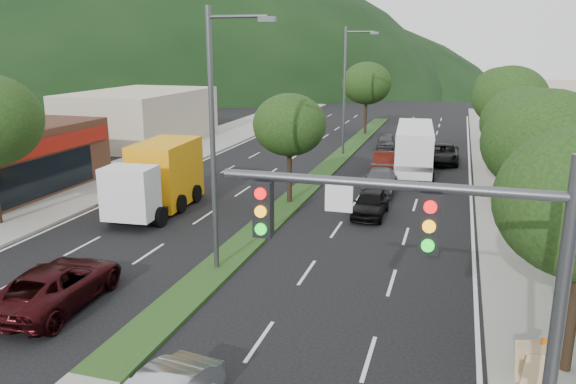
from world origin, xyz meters
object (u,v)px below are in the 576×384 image
(car_queue_a, at_px, (370,203))
(car_queue_e, at_px, (386,141))
(tree_med_near, at_px, (289,125))
(car_queue_b, at_px, (379,181))
(tree_med_far, at_px, (367,83))
(tree_r_e, at_px, (501,91))
(streetlight_near, at_px, (217,130))
(tree_r_b, at_px, (546,143))
(tree_r_c, at_px, (524,123))
(traffic_signal, at_px, (463,283))
(car_queue_c, at_px, (385,163))
(box_truck, at_px, (159,179))
(motorhome, at_px, (414,148))
(tree_r_d, at_px, (510,97))
(suv_maroon, at_px, (57,285))
(streetlight_mid, at_px, (347,85))
(a_frame_sign, at_px, (532,363))
(car_queue_d, at_px, (443,154))

(car_queue_a, distance_m, car_queue_e, 20.08)
(tree_med_near, height_order, car_queue_b, tree_med_near)
(tree_med_far, xyz_separation_m, car_queue_b, (4.45, -21.99, -4.33))
(tree_med_near, relative_size, car_queue_e, 1.67)
(tree_r_e, relative_size, streetlight_near, 0.67)
(tree_r_b, xyz_separation_m, tree_med_near, (-12.00, 6.00, -0.61))
(tree_r_c, distance_m, car_queue_e, 19.72)
(traffic_signal, xyz_separation_m, car_queue_c, (-4.87, 28.55, -3.90))
(tree_r_b, distance_m, box_truck, 18.82)
(car_queue_b, xyz_separation_m, box_truck, (-10.76, -7.18, 1.01))
(tree_r_c, distance_m, motorhome, 10.52)
(tree_r_e, bearing_deg, box_truck, -126.03)
(box_truck, bearing_deg, car_queue_a, -172.95)
(tree_r_d, bearing_deg, streetlight_near, -118.20)
(suv_maroon, xyz_separation_m, car_queue_c, (8.07, 23.47, -0.00))
(streetlight_near, distance_m, car_queue_e, 29.55)
(car_queue_a, distance_m, motorhome, 11.19)
(streetlight_mid, distance_m, car_queue_e, 6.94)
(streetlight_near, height_order, car_queue_c, streetlight_near)
(streetlight_near, height_order, a_frame_sign, streetlight_near)
(tree_med_near, bearing_deg, car_queue_e, 81.26)
(tree_r_b, xyz_separation_m, a_frame_sign, (-0.99, -9.09, -4.22))
(tree_r_d, xyz_separation_m, car_queue_c, (-7.84, -2.99, -4.44))
(box_truck, bearing_deg, tree_r_b, 167.08)
(tree_r_e, xyz_separation_m, streetlight_near, (-11.79, -32.00, 0.69))
(car_queue_a, bearing_deg, car_queue_b, 93.10)
(car_queue_e, bearing_deg, tree_r_c, -67.60)
(streetlight_mid, height_order, car_queue_d, streetlight_mid)
(tree_r_c, distance_m, car_queue_a, 8.88)
(car_queue_e, bearing_deg, motorhome, -76.83)
(tree_med_near, height_order, streetlight_mid, streetlight_mid)
(tree_r_d, relative_size, a_frame_sign, 4.77)
(car_queue_c, height_order, car_queue_d, car_queue_c)
(motorhome, bearing_deg, tree_r_b, -73.81)
(tree_r_d, distance_m, tree_med_near, 16.99)
(tree_r_d, height_order, car_queue_b, tree_r_d)
(streetlight_near, relative_size, suv_maroon, 1.85)
(suv_maroon, bearing_deg, car_queue_b, -117.81)
(car_queue_a, bearing_deg, streetlight_mid, 105.98)
(car_queue_b, bearing_deg, car_queue_a, -89.07)
(motorhome, bearing_deg, car_queue_b, -108.44)
(car_queue_a, xyz_separation_m, box_truck, (-11.00, -2.18, 1.01))
(tree_r_b, height_order, tree_med_near, tree_r_b)
(streetlight_mid, relative_size, suv_maroon, 1.85)
(motorhome, bearing_deg, tree_r_c, -57.63)
(box_truck, bearing_deg, traffic_signal, 129.00)
(tree_med_near, bearing_deg, car_queue_a, -11.94)
(tree_r_d, xyz_separation_m, tree_r_e, (0.00, 10.00, -0.29))
(tree_r_c, distance_m, car_queue_d, 13.34)
(car_queue_a, bearing_deg, car_queue_e, 95.36)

